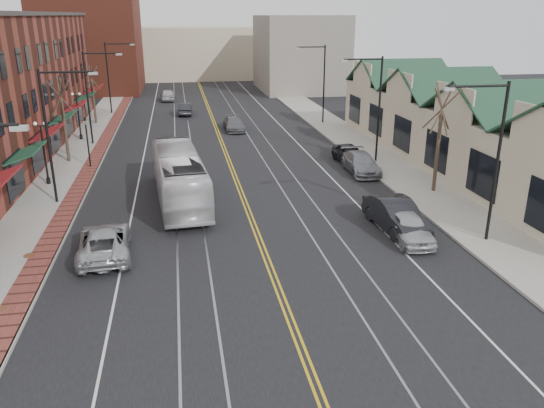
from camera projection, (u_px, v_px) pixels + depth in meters
name	position (u px, v px, depth m)	size (l,w,h in m)	color
ground	(293.00, 326.00, 19.92)	(160.00, 160.00, 0.00)	black
sidewalk_left	(61.00, 184.00, 36.47)	(4.00, 120.00, 0.15)	gray
sidewalk_right	(391.00, 167.00, 40.41)	(4.00, 120.00, 0.15)	gray
building_right	(467.00, 136.00, 40.65)	(8.00, 36.00, 4.60)	#BEB092
backdrop_left	(92.00, 43.00, 79.83)	(14.00, 18.00, 14.00)	maroon
backdrop_mid	(195.00, 53.00, 97.21)	(22.00, 14.00, 9.00)	#BEB092
backdrop_right	(299.00, 53.00, 80.80)	(12.00, 16.00, 11.00)	slate
streetlight_l_1	(54.00, 123.00, 31.25)	(3.33, 0.25, 8.00)	black
streetlight_l_2	(92.00, 88.00, 46.08)	(3.33, 0.25, 8.00)	black
streetlight_l_3	(112.00, 70.00, 60.91)	(3.33, 0.25, 8.00)	black
streetlight_r_0	(491.00, 147.00, 25.61)	(3.33, 0.25, 8.00)	black
streetlight_r_1	(374.00, 99.00, 40.44)	(3.33, 0.25, 8.00)	black
streetlight_r_2	(320.00, 76.00, 55.28)	(3.33, 0.25, 8.00)	black
lamppost_l_2	(45.00, 154.00, 35.62)	(0.84, 0.28, 4.27)	black
lamppost_l_3	(79.00, 117.00, 48.60)	(0.84, 0.28, 4.27)	black
tree_left_near	(64.00, 119.00, 40.79)	(1.78, 1.37, 6.48)	#382B21
tree_left_far	(93.00, 93.00, 55.70)	(1.66, 1.28, 6.02)	#382B21
tree_right_mid	(439.00, 137.00, 33.70)	(1.90, 1.46, 6.93)	#382B21
manhole_far	(30.00, 255.00, 25.45)	(0.60, 0.60, 0.02)	#592D19
traffic_signal	(87.00, 138.00, 39.64)	(0.18, 0.15, 3.80)	black
transit_bus	(179.00, 177.00, 32.84)	(2.66, 11.37, 3.17)	silver
parked_suv	(104.00, 242.00, 25.56)	(2.40, 5.21, 1.45)	#ADB0B4
parked_car_a	(407.00, 227.00, 27.35)	(1.75, 4.35, 1.48)	#B2B5B9
parked_car_b	(396.00, 215.00, 28.60)	(1.80, 5.17, 1.70)	black
parked_car_c	(361.00, 163.00, 39.11)	(2.06, 5.06, 1.47)	slate
parked_car_d	(350.00, 154.00, 41.58)	(1.75, 4.36, 1.49)	black
distant_car_left	(185.00, 109.00, 61.83)	(1.47, 4.21, 1.39)	#232228
distant_car_right	(234.00, 124.00, 53.43)	(1.89, 4.64, 1.35)	slate
distant_car_far	(167.00, 95.00, 71.99)	(1.84, 4.57, 1.56)	#B8B9C0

